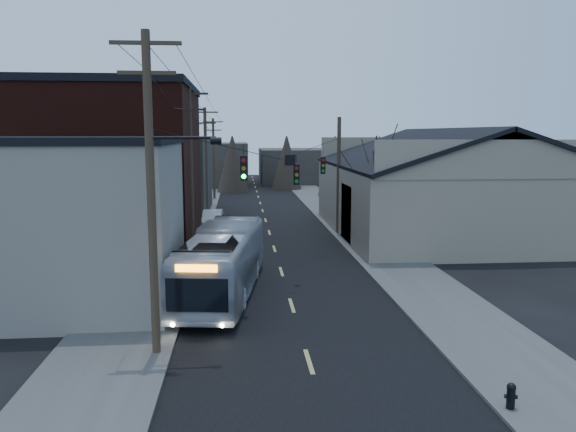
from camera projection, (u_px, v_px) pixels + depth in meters
name	position (u px, v px, depth m)	size (l,w,h in m)	color
ground	(317.00, 390.00, 16.21)	(160.00, 160.00, 0.00)	black
road_surface	(267.00, 224.00, 45.77)	(9.00, 110.00, 0.02)	black
sidewalk_left	(186.00, 225.00, 45.21)	(4.00, 110.00, 0.12)	#474744
sidewalk_right	(345.00, 222.00, 46.32)	(4.00, 110.00, 0.12)	#474744
building_clapboard	(79.00, 225.00, 23.80)	(8.00, 8.00, 7.00)	gray
building_brick	(111.00, 172.00, 34.33)	(10.00, 12.00, 10.00)	black
building_left_far	(158.00, 177.00, 50.36)	(9.00, 14.00, 7.00)	#36312B
warehouse	(445.00, 197.00, 41.56)	(16.16, 20.60, 7.73)	gray
building_far_left	(212.00, 164.00, 79.32)	(10.00, 12.00, 6.00)	#36312B
building_far_right	(300.00, 165.00, 85.43)	(12.00, 14.00, 5.00)	#36312B
bare_tree	(375.00, 192.00, 35.95)	(0.40, 0.40, 7.20)	black
utility_lines	(226.00, 168.00, 39.01)	(11.24, 45.28, 10.50)	#382B1E
bus	(223.00, 262.00, 25.50)	(2.62, 11.18, 3.11)	#A7ABB3
parked_car	(213.00, 219.00, 43.81)	(1.50, 4.30, 1.42)	#929599
fire_hydrant	(511.00, 395.00, 14.81)	(0.34, 0.24, 0.71)	black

